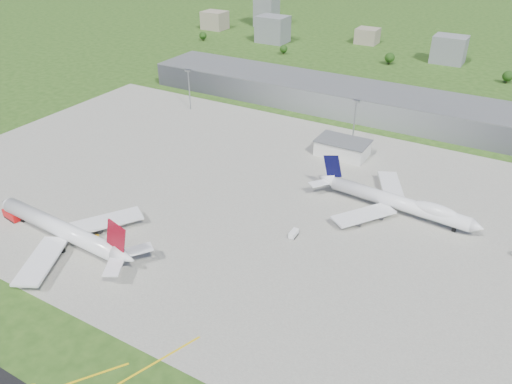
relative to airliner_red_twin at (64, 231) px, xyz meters
The scene contains 20 objects.
ground 185.98m from the airliner_red_twin, 73.14° to the left, with size 1400.00×1400.00×0.00m, color #284916.
apron 93.42m from the airliner_red_twin, 46.72° to the left, with size 360.00×190.00×0.08m, color gray.
terminal 200.30m from the airliner_red_twin, 74.38° to the left, with size 300.00×42.00×15.00m, color gray.
ops_building 142.99m from the airliner_red_twin, 63.44° to the left, with size 26.00×16.00×8.00m, color silver.
mast_west 150.63m from the airliner_red_twin, 107.87° to the left, with size 3.50×2.00×25.90m.
mast_center 157.01m from the airliner_red_twin, 65.90° to the left, with size 3.50×2.00×25.90m.
airliner_red_twin is the anchor object (origin of this frame).
airliner_blue_quad 136.07m from the airliner_red_twin, 39.28° to the left, with size 73.25×57.23×19.12m.
fire_truck 33.22m from the airliner_red_twin, behind, with size 9.38×4.60×3.95m.
tug_yellow 11.31m from the airliner_red_twin, 39.16° to the left, with size 4.42×4.17×1.91m.
van_white_near 89.23m from the airliner_red_twin, 32.71° to the left, with size 2.54×5.33×2.67m.
bldg_far_w 385.52m from the airliner_red_twin, 115.52° to the left, with size 24.00×20.00×18.00m, color gray.
bldg_w 339.07m from the airliner_red_twin, 104.71° to the left, with size 28.00×22.00×24.00m, color slate.
bldg_cw 367.95m from the airliner_red_twin, 90.95° to the left, with size 20.00×18.00×14.00m, color gray.
bldg_c 345.93m from the airliner_red_twin, 77.66° to the left, with size 26.00×20.00×22.00m, color slate.
bldg_tall_w 408.20m from the airliner_red_twin, 108.00° to the left, with size 22.00×20.00×44.00m, color slate.
tree_far_w 331.78m from the airliner_red_twin, 116.12° to the left, with size 7.20×7.20×8.80m.
tree_w 298.22m from the airliner_red_twin, 100.84° to the left, with size 6.75×6.75×8.25m.
tree_c 309.76m from the airliner_red_twin, 83.71° to the left, with size 8.10×8.10×9.90m.
tree_e 327.27m from the airliner_red_twin, 67.75° to the left, with size 7.65×7.65×9.35m.
Camera 1 is at (89.87, -128.33, 115.21)m, focal length 35.00 mm.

